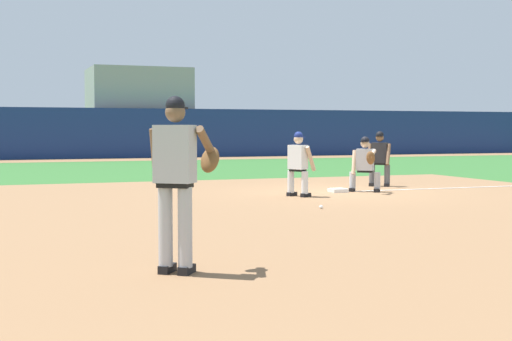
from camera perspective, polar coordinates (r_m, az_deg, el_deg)
The scene contains 11 objects.
ground_plane at distance 17.21m, azimuth 6.56°, elevation -1.74°, with size 160.00×160.00×0.00m, color #336B2D.
infield_dirt_patch at distance 12.31m, azimuth 2.62°, elevation -3.73°, with size 18.00×18.00×0.01m, color #936B47.
warning_track_strip at distance 36.17m, azimuth -7.88°, elevation 0.91°, with size 48.00×3.20×0.01m, color #936B47.
first_base_bag at distance 17.21m, azimuth 6.56°, elevation -1.59°, with size 0.38×0.38×0.09m, color white.
baseball at distance 13.60m, azimuth 5.23°, elevation -2.93°, with size 0.07×0.07×0.07m, color white.
pitcher at distance 7.46m, azimuth -6.27°, elevation -0.21°, with size 0.85×0.55×1.86m.
first_baseman at distance 17.28m, azimuth 8.73°, elevation 0.70°, with size 0.71×1.09×1.34m.
baserunner at distance 15.95m, azimuth 3.40°, elevation 0.73°, with size 0.61×0.67×1.46m.
umpire at distance 19.07m, azimuth 9.86°, elevation 1.11°, with size 0.68×0.66×1.46m.
outfield_wall at distance 38.10m, azimuth -8.54°, elevation 2.98°, with size 48.00×0.50×2.60m.
stadium_seating_block at distance 40.95m, azimuth -9.38°, elevation 4.64°, with size 5.44×4.20×4.90m.
Camera 1 is at (-7.74, -15.30, 1.52)m, focal length 50.00 mm.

